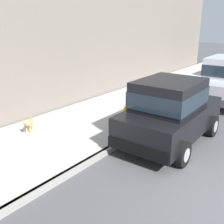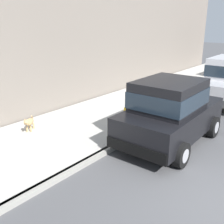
# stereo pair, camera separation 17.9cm
# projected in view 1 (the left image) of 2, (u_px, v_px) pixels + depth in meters

# --- Properties ---
(curb) EXTENTS (0.16, 64.00, 0.14)m
(curb) POSITION_uv_depth(u_px,v_px,m) (108.00, 150.00, 7.27)
(curb) COLOR gray
(curb) RESTS_ON ground
(sidewalk) EXTENTS (3.60, 64.00, 0.14)m
(sidewalk) POSITION_uv_depth(u_px,v_px,m) (63.00, 134.00, 8.31)
(sidewalk) COLOR #B7B5AD
(sidewalk) RESTS_ON ground
(car_black_hatchback) EXTENTS (2.01, 3.83, 1.88)m
(car_black_hatchback) POSITION_uv_depth(u_px,v_px,m) (170.00, 111.00, 7.61)
(car_black_hatchback) COLOR black
(car_black_hatchback) RESTS_ON ground
(dog_tan) EXTENTS (0.51, 0.62, 0.49)m
(dog_tan) POSITION_uv_depth(u_px,v_px,m) (28.00, 123.00, 8.21)
(dog_tan) COLOR tan
(dog_tan) RESTS_ON sidewalk
(fire_hydrant) EXTENTS (0.34, 0.24, 0.72)m
(fire_hydrant) POSITION_uv_depth(u_px,v_px,m) (126.00, 118.00, 8.49)
(fire_hydrant) COLOR gold
(fire_hydrant) RESTS_ON sidewalk
(building_facade) EXTENTS (0.50, 20.00, 5.05)m
(building_facade) POSITION_uv_depth(u_px,v_px,m) (120.00, 39.00, 13.11)
(building_facade) COLOR slate
(building_facade) RESTS_ON ground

